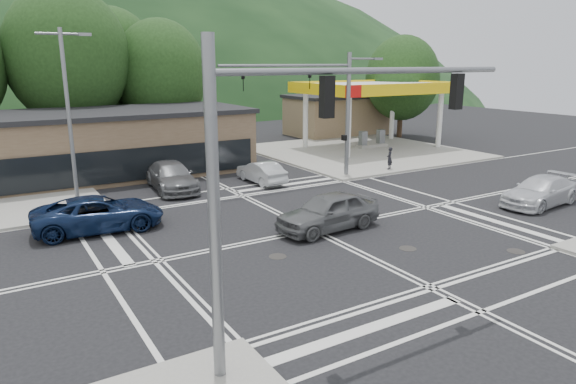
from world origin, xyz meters
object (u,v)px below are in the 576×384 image
car_queue_a (261,172)px  pedestrian (389,158)px  car_silver_east (540,191)px  car_queue_b (215,154)px  car_northbound (172,176)px  car_grey_center (328,212)px  car_blue_west (99,213)px

car_queue_a → pedestrian: (9.29, -1.53, 0.24)m
car_silver_east → car_queue_b: car_queue_b is taller
car_silver_east → car_queue_a: 15.96m
car_silver_east → car_queue_b: size_ratio=1.04×
car_northbound → pedestrian: size_ratio=3.62×
car_northbound → car_queue_b: bearing=51.5°
car_grey_center → car_northbound: bearing=-166.7°
car_silver_east → car_northbound: 20.60m
car_blue_west → car_queue_b: 15.29m
car_blue_west → car_silver_east: 22.33m
car_blue_west → car_queue_a: bearing=-62.6°
car_silver_east → car_queue_a: (-10.18, 12.29, -0.07)m
car_grey_center → car_silver_east: car_grey_center is taller
car_queue_b → car_blue_west: bearing=39.1°
car_grey_center → car_queue_a: 9.99m
car_silver_east → car_queue_a: bearing=-145.4°
car_northbound → car_grey_center: bearing=-67.3°
car_grey_center → pedestrian: bearing=121.9°
car_blue_west → car_silver_east: (20.93, -7.77, -0.03)m
car_queue_a → car_silver_east: bearing=127.8°
car_silver_east → car_queue_b: bearing=-156.1°
car_grey_center → pedestrian: 13.90m
car_grey_center → car_queue_b: (1.59, 16.45, -0.00)m
pedestrian → car_northbound: bearing=-42.2°
car_grey_center → pedestrian: size_ratio=3.26×
car_grey_center → pedestrian: car_grey_center is taller
pedestrian → car_silver_east: bearing=62.8°
car_northbound → pedestrian: 14.96m
car_grey_center → car_blue_west: bearing=-125.5°
car_blue_west → car_northbound: 7.77m
car_grey_center → car_northbound: size_ratio=0.90×
car_silver_east → car_queue_a: size_ratio=1.26×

